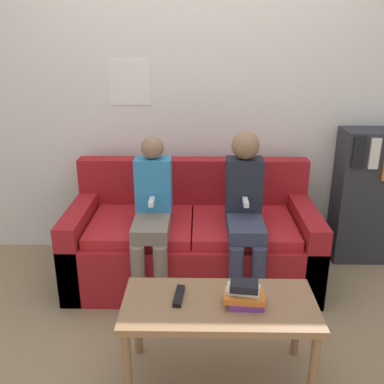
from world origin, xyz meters
name	(u,v)px	position (x,y,z in m)	size (l,w,h in m)	color
ground_plane	(191,318)	(0.00, 0.00, 0.00)	(10.00, 10.00, 0.00)	#937A56
wall_back	(193,89)	(0.00, 1.01, 1.30)	(8.00, 0.07, 2.60)	silver
couch	(192,241)	(0.00, 0.52, 0.28)	(1.71, 0.80, 0.81)	maroon
coffee_table	(219,312)	(0.15, -0.49, 0.39)	(0.95, 0.44, 0.45)	#8E6642
person_left	(152,212)	(-0.26, 0.32, 0.59)	(0.24, 0.55, 1.06)	#756656
person_right	(245,207)	(0.35, 0.33, 0.62)	(0.24, 0.55, 1.10)	#33384C
tv_remote	(179,296)	(-0.05, -0.45, 0.46)	(0.06, 0.17, 0.02)	black
book_stack	(244,295)	(0.27, -0.50, 0.51)	(0.20, 0.14, 0.12)	#7A3389
bookshelf	(368,196)	(1.34, 0.82, 0.52)	(0.48, 0.29, 1.03)	#2D2D33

